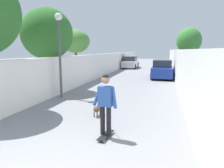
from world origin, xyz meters
The scene contains 12 objects.
ground_plane centered at (14.00, 0.00, 0.00)m, with size 80.00×80.00×0.00m, color gray.
wall_left centered at (12.00, 3.27, 1.01)m, with size 48.00×0.30×2.02m, color silver.
fence_right centered at (12.00, -3.27, 1.21)m, with size 48.00×0.30×2.41m, color silver.
tree_left_near centered at (13.00, 4.89, 3.07)m, with size 2.33×2.33×4.05m.
tree_right_mid centered at (19.00, -4.54, 3.25)m, with size 2.41×2.41×4.57m.
tree_left_distant centered at (7.50, 4.18, 3.27)m, with size 2.88×2.88×4.73m.
lamp_post centered at (6.14, 2.72, 2.85)m, with size 0.36×0.36×4.14m.
skateboard centered at (1.91, -0.82, 0.07)m, with size 0.82×0.29×0.08m.
person_skateboarder centered at (1.91, -0.82, 1.06)m, with size 0.26×0.72×1.66m.
dog centered at (3.68, -0.01, 0.28)m, with size 2.09×0.96×1.06m.
car_near centered at (15.21, -2.12, 0.72)m, with size 4.26×1.80×1.54m.
car_far centered at (24.38, 2.12, 0.72)m, with size 4.38×1.80×1.54m.
Camera 1 is at (-3.38, -2.33, 2.39)m, focal length 33.78 mm.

